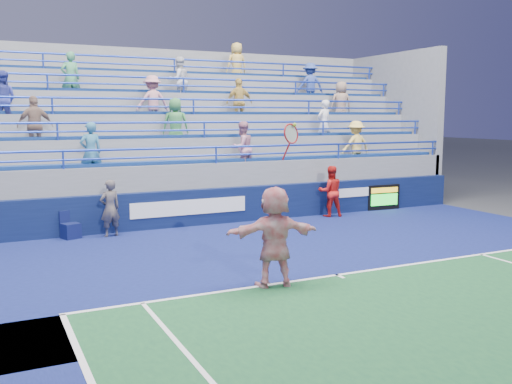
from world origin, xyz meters
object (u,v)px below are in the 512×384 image
line_judge (110,208)px  judge_chair (71,230)px  serve_speed_board (383,197)px  tennis_player (274,236)px  ball_girl (330,191)px

line_judge → judge_chair: bearing=-26.5°
serve_speed_board → tennis_player: tennis_player is taller
judge_chair → tennis_player: (2.95, -6.25, 0.75)m
judge_chair → ball_girl: (8.21, -0.16, 0.60)m
tennis_player → line_judge: size_ratio=2.00×
ball_girl → line_judge: bearing=15.9°
judge_chair → line_judge: (1.03, -0.21, 0.55)m
ball_girl → judge_chair: bearing=14.4°
judge_chair → tennis_player: tennis_player is taller
serve_speed_board → tennis_player: bearing=-140.2°
serve_speed_board → tennis_player: size_ratio=0.41×
ball_girl → tennis_player: bearing=64.6°
serve_speed_board → tennis_player: (-7.69, -6.41, 0.54)m
judge_chair → ball_girl: 8.23m
tennis_player → line_judge: 6.33m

